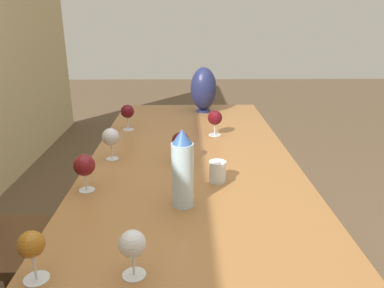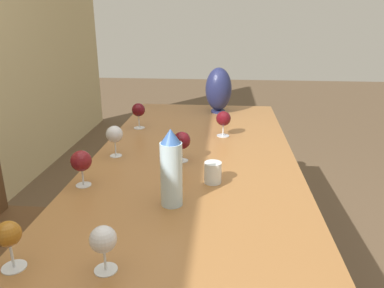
% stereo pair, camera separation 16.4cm
% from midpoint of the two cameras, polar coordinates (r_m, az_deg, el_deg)
% --- Properties ---
extents(dining_table, '(2.69, 0.95, 0.76)m').
position_cam_midpoint_polar(dining_table, '(1.54, 2.47, -8.18)').
color(dining_table, '#936033').
rests_on(dining_table, ground_plane).
extents(water_bottle, '(0.08, 0.08, 0.28)m').
position_cam_midpoint_polar(water_bottle, '(1.29, 0.46, -3.88)').
color(water_bottle, silver).
rests_on(water_bottle, dining_table).
extents(water_tumbler, '(0.07, 0.07, 0.09)m').
position_cam_midpoint_polar(water_tumbler, '(1.50, 6.35, -4.41)').
color(water_tumbler, silver).
rests_on(water_tumbler, dining_table).
extents(vase, '(0.18, 0.18, 0.30)m').
position_cam_midpoint_polar(vase, '(2.55, 5.93, 8.24)').
color(vase, '#1E234C').
rests_on(vase, dining_table).
extents(wine_glass_0, '(0.07, 0.07, 0.13)m').
position_cam_midpoint_polar(wine_glass_0, '(1.00, -8.71, -14.45)').
color(wine_glass_0, silver).
rests_on(wine_glass_0, dining_table).
extents(wine_glass_1, '(0.08, 0.08, 0.15)m').
position_cam_midpoint_polar(wine_glass_1, '(1.48, -13.55, -2.66)').
color(wine_glass_1, silver).
rests_on(wine_glass_1, dining_table).
extents(wine_glass_2, '(0.07, 0.07, 0.14)m').
position_cam_midpoint_polar(wine_glass_2, '(1.07, -22.26, -12.89)').
color(wine_glass_2, silver).
rests_on(wine_glass_2, dining_table).
extents(wine_glass_3, '(0.08, 0.08, 0.15)m').
position_cam_midpoint_polar(wine_glass_3, '(2.20, -6.05, 5.09)').
color(wine_glass_3, silver).
rests_on(wine_glass_3, dining_table).
extents(wine_glass_4, '(0.08, 0.08, 0.14)m').
position_cam_midpoint_polar(wine_glass_4, '(2.06, 7.10, 3.78)').
color(wine_glass_4, silver).
rests_on(wine_glass_4, dining_table).
extents(wine_glass_5, '(0.08, 0.08, 0.14)m').
position_cam_midpoint_polar(wine_glass_5, '(1.69, 1.21, 0.44)').
color(wine_glass_5, silver).
rests_on(wine_glass_5, dining_table).
extents(wine_glass_6, '(0.08, 0.08, 0.15)m').
position_cam_midpoint_polar(wine_glass_6, '(1.77, -9.15, 1.37)').
color(wine_glass_6, silver).
rests_on(wine_glass_6, dining_table).
extents(chair_far, '(0.44, 0.44, 0.95)m').
position_cam_midpoint_polar(chair_far, '(1.93, -24.36, -10.47)').
color(chair_far, brown).
rests_on(chair_far, ground_plane).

